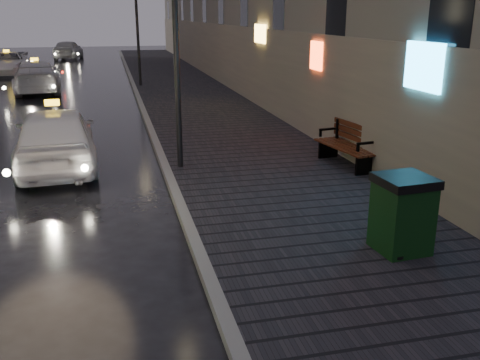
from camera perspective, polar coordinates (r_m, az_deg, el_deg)
The scene contains 11 objects.
ground at distance 7.68m, azimuth -14.41°, elevation -12.62°, with size 120.00×120.00×0.00m, color black.
sidewalk at distance 28.15m, azimuth -6.21°, elevation 9.76°, with size 4.60×58.00×0.15m, color black.
curb at distance 27.95m, azimuth -11.15°, elevation 9.48°, with size 0.20×58.00×0.15m, color slate.
lamp_near at distance 12.78m, azimuth -6.89°, elevation 16.02°, with size 0.36×0.36×5.28m.
lamp_far at distance 28.72m, azimuth -10.94°, elevation 16.54°, with size 0.36×0.36×5.28m.
bench at distance 13.44m, azimuth 11.60°, elevation 3.68°, with size 0.99×2.09×1.03m.
trash_bin at distance 8.75m, azimuth 16.93°, elevation -3.42°, with size 0.87×0.87×1.23m.
taxi_near at distance 14.14m, azimuth -19.06°, elevation 4.33°, with size 1.89×4.70×1.60m, color white.
taxi_mid at distance 28.51m, azimuth -20.90°, elevation 10.25°, with size 2.17×5.33×1.55m, color silver.
taxi_far at distance 37.64m, azimuth -23.53°, elevation 11.34°, with size 2.36×5.12×1.42m, color silver.
car_far at distance 48.68m, azimuth -17.86°, elevation 13.09°, with size 1.88×4.67×1.59m, color #94959B.
Camera 1 is at (0.31, -6.68, 3.77)m, focal length 40.00 mm.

